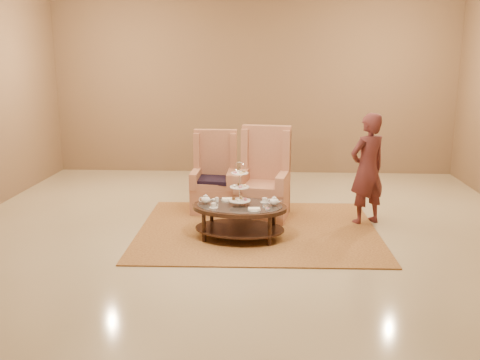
# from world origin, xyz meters

# --- Properties ---
(ground) EXTENTS (8.00, 8.00, 0.00)m
(ground) POSITION_xyz_m (0.00, 0.00, 0.00)
(ground) COLOR #BFB08E
(ground) RESTS_ON ground
(ceiling) EXTENTS (8.00, 8.00, 0.02)m
(ceiling) POSITION_xyz_m (0.00, 0.00, 0.00)
(ceiling) COLOR white
(ceiling) RESTS_ON ground
(wall_back) EXTENTS (8.00, 0.04, 3.50)m
(wall_back) POSITION_xyz_m (0.00, 4.00, 1.75)
(wall_back) COLOR #7E6145
(wall_back) RESTS_ON ground
(rug) EXTENTS (3.30, 2.77, 0.02)m
(rug) POSITION_xyz_m (0.19, 0.21, 0.01)
(rug) COLOR #AC7C3D
(rug) RESTS_ON ground
(tea_table) EXTENTS (1.32, 0.99, 1.03)m
(tea_table) POSITION_xyz_m (-0.04, -0.15, 0.37)
(tea_table) COLOR black
(tea_table) RESTS_ON ground
(armchair_left) EXTENTS (0.67, 0.69, 1.23)m
(armchair_left) POSITION_xyz_m (-0.50, 1.19, 0.42)
(armchair_left) COLOR #B67556
(armchair_left) RESTS_ON ground
(armchair_right) EXTENTS (0.83, 0.85, 1.34)m
(armchair_right) POSITION_xyz_m (0.26, 0.87, 0.45)
(armchair_right) COLOR #B67556
(armchair_right) RESTS_ON ground
(person) EXTENTS (0.69, 0.62, 1.58)m
(person) POSITION_xyz_m (1.71, 0.63, 0.79)
(person) COLOR #542424
(person) RESTS_ON ground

